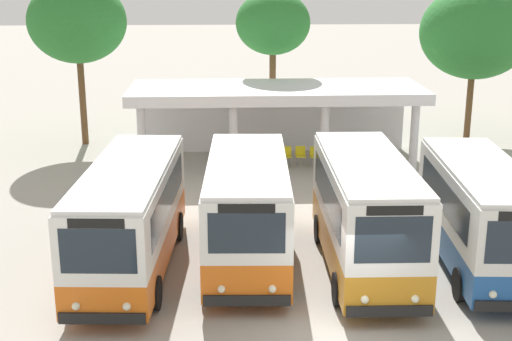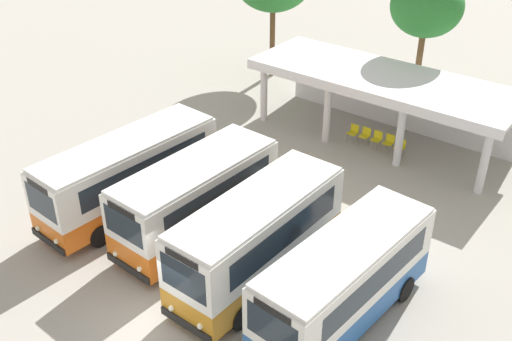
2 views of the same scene
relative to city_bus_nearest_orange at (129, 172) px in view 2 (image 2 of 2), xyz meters
The scene contains 12 objects.
ground_plane 7.17m from the city_bus_nearest_orange, 35.18° to the right, with size 180.00×180.00×0.00m, color #A39E93.
city_bus_nearest_orange is the anchor object (origin of this frame).
city_bus_second_in_row 3.37m from the city_bus_nearest_orange, ahead, with size 2.62×7.02×3.18m.
city_bus_middle_cream 6.71m from the city_bus_nearest_orange, ahead, with size 2.42×7.20×3.33m.
city_bus_fourth_amber 10.06m from the city_bus_nearest_orange, ahead, with size 2.64×7.20×3.10m.
terminal_canopy 13.19m from the city_bus_nearest_orange, 67.61° to the left, with size 12.88×4.52×3.40m.
waiting_chair_end_by_column 11.60m from the city_bus_nearest_orange, 68.85° to the left, with size 0.45×0.45×0.86m.
waiting_chair_second_from_end 11.90m from the city_bus_nearest_orange, 66.13° to the left, with size 0.45×0.45×0.86m.
waiting_chair_middle_seat 12.18m from the city_bus_nearest_orange, 63.44° to the left, with size 0.45×0.45×0.86m.
waiting_chair_fourth_seat 12.50m from the city_bus_nearest_orange, 60.95° to the left, with size 0.45×0.45×0.86m.
waiting_chair_fifth_seat 12.72m from the city_bus_nearest_orange, 58.22° to the left, with size 0.45×0.45×0.86m.
roadside_tree_behind_canopy 16.78m from the city_bus_nearest_orange, 71.75° to the left, with size 3.60×3.60×7.38m.
Camera 2 is at (11.01, -9.22, 14.18)m, focal length 42.49 mm.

